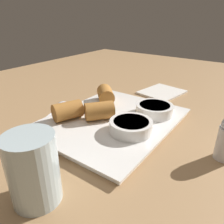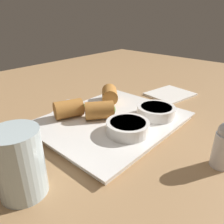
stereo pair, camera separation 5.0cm
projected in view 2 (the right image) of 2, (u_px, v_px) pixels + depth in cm
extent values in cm
cube|color=#A87F54|center=(107.00, 126.00, 54.10)|extent=(180.00, 140.00, 2.00)
cube|color=white|center=(112.00, 122.00, 52.53)|extent=(31.79, 25.97, 1.20)
cube|color=white|center=(112.00, 119.00, 52.21)|extent=(33.06, 27.01, 0.30)
cylinder|color=#B77533|center=(99.00, 110.00, 51.31)|extent=(7.83, 7.43, 4.24)
sphere|color=#6B9E47|center=(111.00, 109.00, 51.72)|extent=(2.76, 2.76, 2.76)
cylinder|color=#B77533|center=(110.00, 94.00, 61.10)|extent=(7.69, 7.68, 4.24)
sphere|color=#6B9E47|center=(109.00, 91.00, 63.53)|extent=(2.76, 2.76, 2.76)
cylinder|color=#B77533|center=(69.00, 109.00, 52.10)|extent=(7.73, 6.41, 4.24)
sphere|color=#56843D|center=(79.00, 107.00, 53.17)|extent=(2.76, 2.76, 2.76)
cylinder|color=white|center=(128.00, 127.00, 45.55)|extent=(9.11, 9.11, 2.54)
cylinder|color=#DBBC89|center=(128.00, 123.00, 45.11)|extent=(7.47, 7.47, 0.46)
cylinder|color=white|center=(156.00, 111.00, 52.80)|extent=(9.11, 9.11, 2.54)
cylinder|color=beige|center=(156.00, 107.00, 52.36)|extent=(7.47, 7.47, 0.46)
cylinder|color=silver|center=(41.00, 121.00, 53.88)|extent=(12.36, 4.95, 0.50)
ellipsoid|color=silver|center=(68.00, 102.00, 64.14)|extent=(3.84, 3.41, 1.10)
cube|color=silver|center=(170.00, 94.00, 70.86)|extent=(15.24, 13.60, 0.60)
cylinder|color=silver|center=(19.00, 163.00, 30.88)|extent=(6.98, 6.98, 10.50)
cylinder|color=silver|center=(223.00, 151.00, 37.29)|extent=(3.48, 3.48, 6.32)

